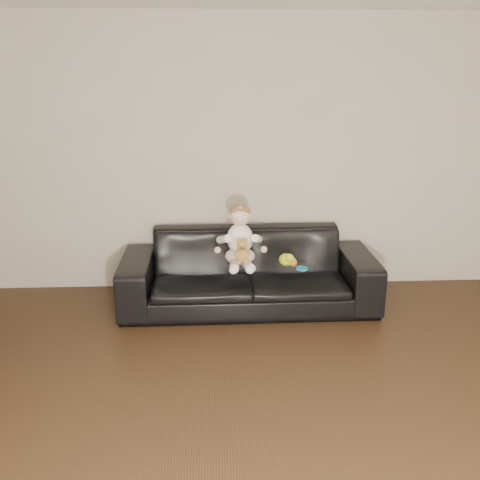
{
  "coord_description": "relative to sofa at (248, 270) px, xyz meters",
  "views": [
    {
      "loc": [
        -0.25,
        -2.33,
        2.06
      ],
      "look_at": [
        -0.04,
        2.14,
        0.66
      ],
      "focal_mm": 40.0,
      "sensor_mm": 36.0,
      "label": 1
    }
  ],
  "objects": [
    {
      "name": "floor",
      "position": [
        -0.04,
        -2.25,
        -0.34
      ],
      "size": [
        5.5,
        5.5,
        0.0
      ],
      "primitive_type": "plane",
      "color": "#352213",
      "rests_on": "ground"
    },
    {
      "name": "wall_back",
      "position": [
        -0.04,
        0.5,
        0.96
      ],
      "size": [
        5.0,
        0.0,
        5.0
      ],
      "primitive_type": "plane",
      "rotation": [
        1.57,
        0.0,
        0.0
      ],
      "color": "#B7AD9A",
      "rests_on": "ground"
    },
    {
      "name": "sofa",
      "position": [
        0.0,
        0.0,
        0.0
      ],
      "size": [
        2.31,
        0.92,
        0.67
      ],
      "primitive_type": "imported",
      "rotation": [
        0.0,
        0.0,
        0.01
      ],
      "color": "black",
      "rests_on": "floor"
    },
    {
      "name": "baby",
      "position": [
        -0.08,
        -0.13,
        0.34
      ],
      "size": [
        0.37,
        0.45,
        0.53
      ],
      "rotation": [
        0.0,
        0.0,
        0.07
      ],
      "color": "silver",
      "rests_on": "sofa"
    },
    {
      "name": "teddy_bear",
      "position": [
        -0.07,
        -0.29,
        0.28
      ],
      "size": [
        0.13,
        0.13,
        0.21
      ],
      "rotation": [
        0.0,
        0.0,
        -0.17
      ],
      "color": "#A67A2F",
      "rests_on": "sofa"
    },
    {
      "name": "toy_green",
      "position": [
        0.32,
        -0.18,
        0.16
      ],
      "size": [
        0.16,
        0.18,
        0.11
      ],
      "primitive_type": "ellipsoid",
      "rotation": [
        0.0,
        0.0,
        -0.21
      ],
      "color": "#BED919",
      "rests_on": "sofa"
    },
    {
      "name": "toy_rattle",
      "position": [
        0.38,
        -0.21,
        0.14
      ],
      "size": [
        0.09,
        0.09,
        0.07
      ],
      "primitive_type": "sphere",
      "rotation": [
        0.0,
        0.0,
        -0.28
      ],
      "color": "orange",
      "rests_on": "sofa"
    },
    {
      "name": "toy_blue_disc",
      "position": [
        0.45,
        -0.28,
        0.11
      ],
      "size": [
        0.12,
        0.12,
        0.01
      ],
      "primitive_type": "cylinder",
      "rotation": [
        0.0,
        0.0,
        -0.13
      ],
      "color": "#1886C4",
      "rests_on": "sofa"
    }
  ]
}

